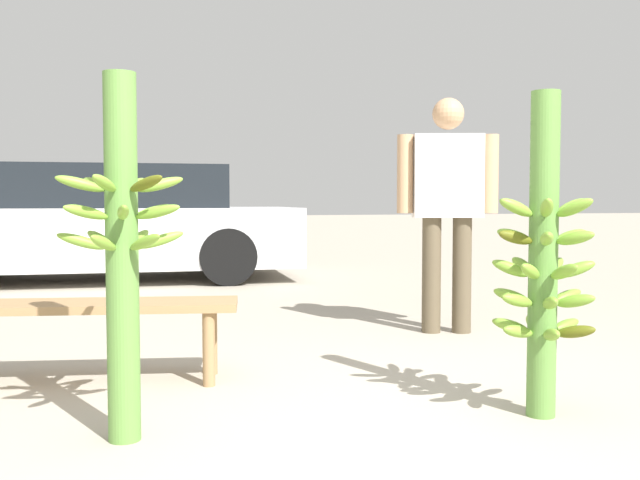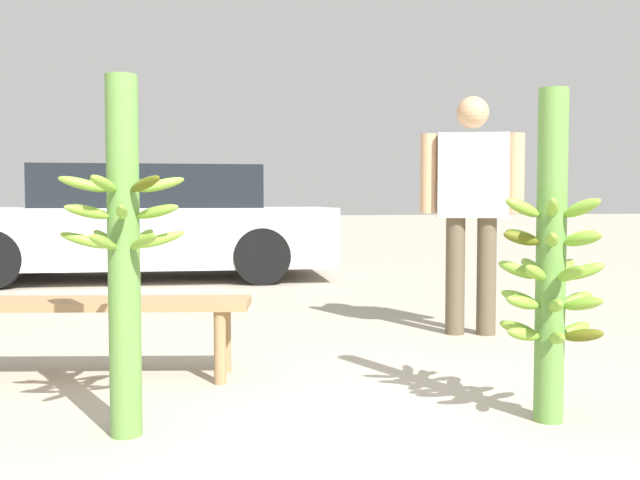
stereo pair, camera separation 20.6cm
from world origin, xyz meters
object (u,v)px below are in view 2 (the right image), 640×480
(parked_car, at_px, (142,224))
(market_bench, at_px, (100,312))
(banana_stalk_center, at_px, (551,262))
(vendor_person, at_px, (472,195))
(banana_stalk_left, at_px, (124,248))

(parked_car, bearing_deg, market_bench, -177.05)
(banana_stalk_center, xyz_separation_m, parked_car, (-1.64, 5.90, -0.03))
(vendor_person, xyz_separation_m, market_bench, (-2.35, -0.66, -0.59))
(parked_car, bearing_deg, banana_stalk_center, -159.32)
(banana_stalk_left, height_order, parked_car, banana_stalk_left)
(market_bench, bearing_deg, banana_stalk_center, -20.04)
(banana_stalk_left, bearing_deg, banana_stalk_center, -7.52)
(banana_stalk_left, distance_m, banana_stalk_center, 1.69)
(banana_stalk_center, xyz_separation_m, vendor_person, (0.52, 1.82, 0.28))
(banana_stalk_left, relative_size, banana_stalk_center, 1.02)
(banana_stalk_left, xyz_separation_m, parked_car, (0.03, 5.68, -0.09))
(banana_stalk_left, bearing_deg, market_bench, 99.05)
(banana_stalk_center, bearing_deg, parked_car, 105.55)
(vendor_person, bearing_deg, market_bench, -144.75)
(banana_stalk_left, xyz_separation_m, market_bench, (-0.15, 0.94, -0.38))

